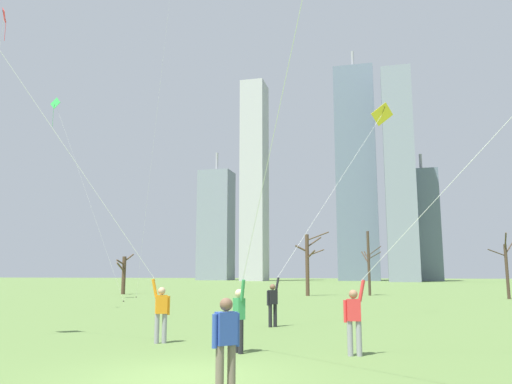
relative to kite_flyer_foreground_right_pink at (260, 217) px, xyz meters
The scene contains 17 objects.
ground_plane 3.66m from the kite_flyer_foreground_right_pink, 142.34° to the right, with size 400.00×400.00×0.00m, color #5B7A3D.
kite_flyer_foreground_right_pink is the anchor object (origin of this frame).
kite_flyer_far_back_blue 5.74m from the kite_flyer_foreground_right_pink, 151.30° to the left, with size 8.31×4.30×14.18m.
kite_flyer_midfield_center_teal 3.96m from the kite_flyer_foreground_right_pink, 35.42° to the left, with size 11.19×1.81×13.14m.
kite_flyer_foreground_left_yellow 9.56m from the kite_flyer_foreground_right_pink, 95.09° to the left, with size 5.16×5.79×10.34m.
bystander_far_off_by_trees 3.38m from the kite_flyer_foreground_right_pink, 90.00° to the right, with size 0.38×0.39×1.62m.
distant_kite_drifting_left_green 32.90m from the kite_flyer_foreground_right_pink, 133.98° to the left, with size 6.95×0.83×15.85m.
distant_kite_drifting_right_purple 34.41m from the kite_flyer_foreground_right_pink, 119.09° to the left, with size 4.84×5.10×26.56m.
bare_tree_rightmost 35.86m from the kite_flyer_foreground_right_pink, 96.53° to the left, with size 3.16×2.51×5.81m.
bare_tree_right_of_center 41.15m from the kite_flyer_foreground_right_pink, 122.66° to the left, with size 0.80×2.66×3.98m.
bare_tree_center 35.90m from the kite_flyer_foreground_right_pink, 70.05° to the left, with size 2.54×2.72×5.23m.
bare_tree_far_right_edge 37.71m from the kite_flyer_foreground_right_pink, 87.99° to the left, with size 1.92×3.39×5.93m.
skyline_slender_spire 133.55m from the kite_flyer_foreground_right_pink, 91.62° to the left, with size 11.22×5.11×66.22m.
skyline_wide_slab 142.33m from the kite_flyer_foreground_right_pink, 109.00° to the left, with size 9.65×8.44×39.01m.
skyline_mid_tower_right 128.69m from the kite_flyer_foreground_right_pink, 104.29° to the left, with size 6.46×8.07×55.65m.
skyline_mid_tower_left 132.17m from the kite_flyer_foreground_right_pink, 84.01° to the left, with size 7.59×11.49×34.41m.
skyline_short_annex 120.10m from the kite_flyer_foreground_right_pink, 86.35° to the left, with size 7.19×11.33×53.04m.
Camera 1 is at (3.93, -9.68, 2.03)m, focal length 35.26 mm.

